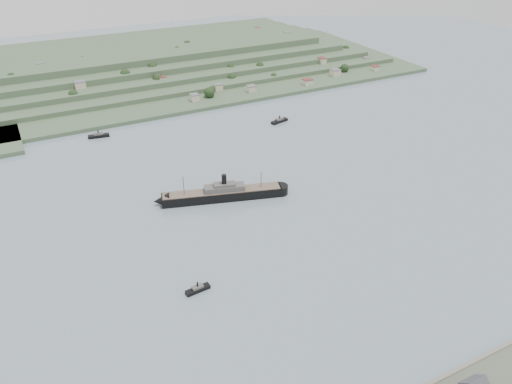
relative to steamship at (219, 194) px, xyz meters
name	(u,v)px	position (x,y,z in m)	size (l,w,h in m)	color
ground	(252,234)	(1.58, -52.75, -4.57)	(1400.00, 1400.00, 0.00)	slate
far_peninsula	(134,66)	(29.48, 340.35, 7.31)	(760.00, 309.00, 30.00)	#3D5438
steamship	(219,194)	(0.00, 0.00, 0.00)	(100.89, 39.26, 24.77)	black
tugboat	(198,289)	(-52.81, -89.77, -2.94)	(15.20, 5.35, 6.70)	black
ferry_west	(99,135)	(-56.27, 160.17, -2.78)	(20.49, 8.63, 7.45)	black
ferry_east	(279,121)	(117.43, 112.91, -2.81)	(20.23, 10.08, 7.31)	black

